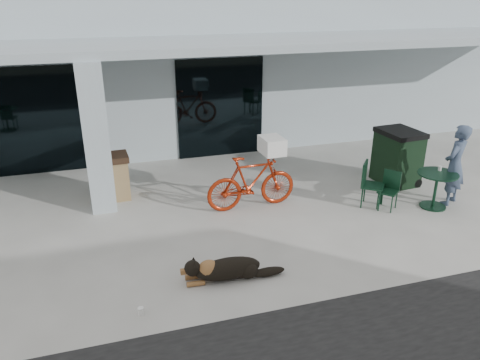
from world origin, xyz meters
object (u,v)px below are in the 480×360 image
object	(u,v)px
cafe_table_far	(435,190)
trash_receptacle	(116,177)
dog	(228,268)
person	(455,165)
cafe_chair_far_a	(373,185)
cafe_chair_far_b	(388,191)
bicycle	(252,182)
wheeled_bin	(397,157)

from	to	relation	value
cafe_table_far	trash_receptacle	distance (m)	6.99
dog	person	world-z (taller)	person
cafe_chair_far_a	cafe_chair_far_b	world-z (taller)	cafe_chair_far_a
bicycle	cafe_table_far	bearing A→B (deg)	-109.05
bicycle	person	xyz separation A→B (m)	(4.25, -1.05, 0.30)
dog	cafe_chair_far_a	size ratio (longest dim) A/B	1.27
cafe_chair_far_a	person	xyz separation A→B (m)	(1.73, -0.35, 0.39)
dog	cafe_table_far	size ratio (longest dim) A/B	1.50
trash_receptacle	wheeled_bin	size ratio (longest dim) A/B	0.78
cafe_chair_far_b	wheeled_bin	xyz separation A→B (m)	(1.02, 1.23, 0.24)
bicycle	dog	bearing A→B (deg)	151.36
cafe_chair_far_a	person	bearing A→B (deg)	-61.57
cafe_table_far	person	size ratio (longest dim) A/B	0.47
dog	trash_receptacle	size ratio (longest dim) A/B	1.22
dog	trash_receptacle	xyz separation A→B (m)	(-1.54, 3.80, 0.31)
dog	wheeled_bin	distance (m)	5.73
bicycle	trash_receptacle	distance (m)	3.06
person	trash_receptacle	xyz separation A→B (m)	(-7.00, 2.40, -0.38)
cafe_table_far	cafe_chair_far_b	world-z (taller)	cafe_chair_far_b
person	cafe_chair_far_b	bearing A→B (deg)	-34.47
cafe_chair_far_b	wheeled_bin	world-z (taller)	wheeled_bin
cafe_chair_far_a	wheeled_bin	bearing A→B (deg)	-11.27
dog	trash_receptacle	distance (m)	4.11
cafe_chair_far_b	wheeled_bin	bearing A→B (deg)	102.23
dog	trash_receptacle	world-z (taller)	trash_receptacle
bicycle	dog	xyz separation A→B (m)	(-1.20, -2.45, -0.38)
person	wheeled_bin	bearing A→B (deg)	-100.62
cafe_table_far	cafe_chair_far_b	xyz separation A→B (m)	(-1.02, 0.22, 0.02)
cafe_chair_far_a	wheeled_bin	xyz separation A→B (m)	(1.27, 1.02, 0.16)
cafe_table_far	bicycle	bearing A→B (deg)	163.45
bicycle	cafe_chair_far_a	distance (m)	2.62
person	trash_receptacle	size ratio (longest dim) A/B	1.73
dog	person	size ratio (longest dim) A/B	0.71
cafe_chair_far_a	cafe_chair_far_b	distance (m)	0.34
bicycle	wheeled_bin	world-z (taller)	wheeled_bin
cafe_table_far	trash_receptacle	size ratio (longest dim) A/B	0.81
cafe_chair_far_a	person	world-z (taller)	person
dog	wheeled_bin	xyz separation A→B (m)	(4.99, 2.77, 0.45)
cafe_chair_far_b	trash_receptacle	distance (m)	5.96
bicycle	dog	world-z (taller)	bicycle
trash_receptacle	cafe_chair_far_b	bearing A→B (deg)	-22.31
bicycle	person	bearing A→B (deg)	-106.34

